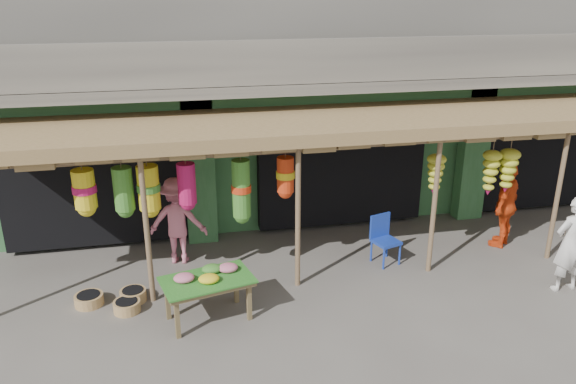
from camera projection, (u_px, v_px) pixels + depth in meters
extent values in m
plane|color=#514C47|center=(373.00, 271.00, 10.44)|extent=(80.00, 80.00, 0.00)
cube|color=#2D6033|center=(307.00, 128.00, 14.65)|extent=(16.00, 5.70, 3.00)
cube|color=gray|center=(352.00, 84.00, 10.85)|extent=(16.00, 0.90, 0.22)
cube|color=gray|center=(360.00, 60.00, 10.31)|extent=(16.00, 0.10, 0.80)
cube|color=#2D6033|center=(345.00, 98.00, 11.34)|extent=(16.00, 0.35, 0.35)
cube|color=yellow|center=(86.00, 115.00, 10.31)|extent=(1.70, 0.06, 0.55)
cube|color=#B21414|center=(86.00, 116.00, 10.27)|extent=(1.30, 0.02, 0.30)
cube|color=black|center=(101.00, 171.00, 11.74)|extent=(3.60, 2.00, 2.50)
cube|color=black|center=(330.00, 156.00, 12.73)|extent=(3.60, 2.00, 2.50)
cube|color=black|center=(527.00, 144.00, 13.71)|extent=(3.60, 2.00, 2.50)
cube|color=#2D6033|center=(199.00, 171.00, 11.21)|extent=(0.60, 0.35, 3.00)
cube|color=#2D6033|center=(473.00, 154.00, 12.40)|extent=(0.60, 0.35, 3.00)
cylinder|color=brown|center=(147.00, 230.00, 9.02)|extent=(0.09, 0.09, 2.60)
cylinder|color=brown|center=(298.00, 217.00, 9.51)|extent=(0.09, 0.09, 2.60)
cylinder|color=brown|center=(434.00, 206.00, 10.01)|extent=(0.09, 0.09, 2.60)
cylinder|color=brown|center=(558.00, 195.00, 10.50)|extent=(0.09, 0.09, 2.60)
cylinder|color=brown|center=(371.00, 145.00, 9.34)|extent=(12.90, 0.08, 0.08)
cylinder|color=brown|center=(204.00, 157.00, 9.22)|extent=(5.50, 0.06, 0.06)
cube|color=brown|center=(364.00, 119.00, 10.34)|extent=(14.00, 2.70, 0.22)
cube|color=brown|center=(177.00, 320.00, 8.36)|extent=(0.08, 0.08, 0.62)
cube|color=brown|center=(249.00, 302.00, 8.82)|extent=(0.08, 0.08, 0.62)
cube|color=brown|center=(168.00, 302.00, 8.84)|extent=(0.08, 0.08, 0.62)
cube|color=brown|center=(236.00, 286.00, 9.31)|extent=(0.08, 0.08, 0.62)
cube|color=brown|center=(207.00, 283.00, 8.71)|extent=(1.49, 1.06, 0.06)
cube|color=#26661E|center=(207.00, 280.00, 8.70)|extent=(1.55, 1.12, 0.03)
ellipsoid|color=#D16888|center=(184.00, 278.00, 8.62)|extent=(0.32, 0.27, 0.13)
ellipsoid|color=yellow|center=(209.00, 279.00, 8.59)|extent=(0.32, 0.27, 0.13)
ellipsoid|color=#D16888|center=(228.00, 268.00, 8.93)|extent=(0.32, 0.27, 0.13)
ellipsoid|color=#43882D|center=(212.00, 269.00, 8.90)|extent=(0.32, 0.27, 0.13)
cylinder|color=#18349E|center=(384.00, 259.00, 10.43)|extent=(0.04, 0.04, 0.42)
cylinder|color=#18349E|center=(400.00, 254.00, 10.61)|extent=(0.04, 0.04, 0.42)
cylinder|color=#18349E|center=(371.00, 251.00, 10.74)|extent=(0.04, 0.04, 0.42)
cylinder|color=#18349E|center=(387.00, 247.00, 10.92)|extent=(0.04, 0.04, 0.42)
cube|color=#18349E|center=(386.00, 242.00, 10.59)|extent=(0.56, 0.56, 0.05)
cube|color=#18349E|center=(380.00, 226.00, 10.68)|extent=(0.44, 0.17, 0.48)
cylinder|color=olive|center=(127.00, 306.00, 9.12)|extent=(0.56, 0.56, 0.18)
cylinder|color=#9A7645|center=(89.00, 300.00, 9.31)|extent=(0.56, 0.56, 0.18)
cylinder|color=olive|center=(133.00, 295.00, 9.42)|extent=(0.46, 0.46, 0.20)
imported|color=silver|center=(571.00, 244.00, 9.52)|extent=(0.66, 0.45, 1.73)
imported|color=#E24615|center=(506.00, 205.00, 11.20)|extent=(1.07, 0.99, 1.76)
imported|color=#CF6E84|center=(178.00, 220.00, 10.54)|extent=(1.21, 0.87, 1.69)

